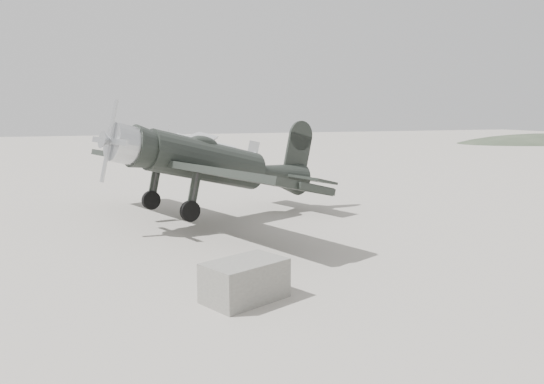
# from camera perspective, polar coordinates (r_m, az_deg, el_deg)

# --- Properties ---
(ground) EXTENTS (160.00, 160.00, 0.00)m
(ground) POSITION_cam_1_polar(r_m,az_deg,el_deg) (17.15, 8.68, -5.66)
(ground) COLOR gray
(ground) RESTS_ON ground
(lowwing_monoplane) EXTENTS (9.43, 12.86, 4.19)m
(lowwing_monoplane) POSITION_cam_1_polar(r_m,az_deg,el_deg) (20.43, -6.16, 3.04)
(lowwing_monoplane) COLOR black
(lowwing_monoplane) RESTS_ON ground
(highwing_monoplane) EXTENTS (6.99, 9.69, 2.77)m
(highwing_monoplane) POSITION_cam_1_polar(r_m,az_deg,el_deg) (40.38, -6.82, 5.16)
(highwing_monoplane) COLOR #9EA0A3
(highwing_monoplane) RESTS_ON ground
(equipment_block) EXTENTS (2.12, 1.77, 0.91)m
(equipment_block) POSITION_cam_1_polar(r_m,az_deg,el_deg) (12.11, -2.95, -9.49)
(equipment_block) COLOR slate
(equipment_block) RESTS_ON ground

